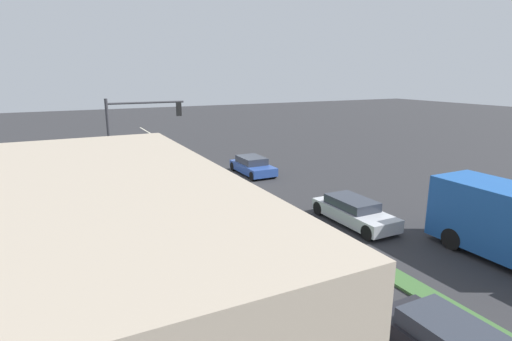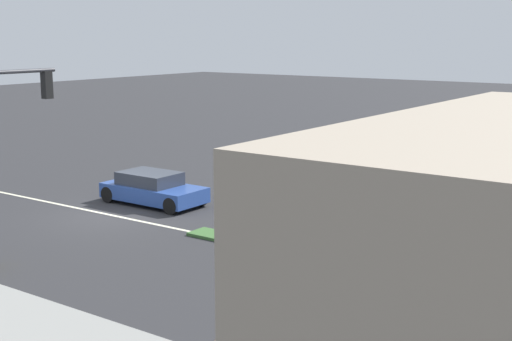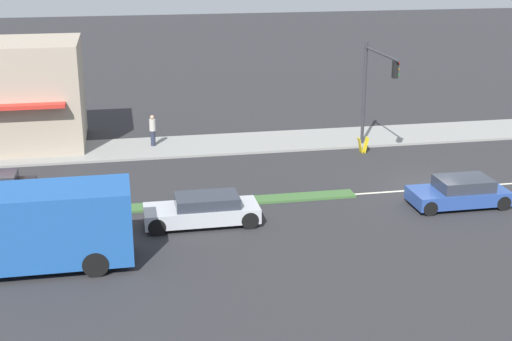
# 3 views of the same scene
# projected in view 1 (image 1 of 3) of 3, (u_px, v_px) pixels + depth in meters

# --- Properties ---
(ground_plane) EXTENTS (160.00, 160.00, 0.00)m
(ground_plane) POSITION_uv_depth(u_px,v_px,m) (445.00, 308.00, 12.42)
(ground_plane) COLOR #2B2B2D
(lane_marking_center) EXTENTS (0.16, 60.00, 0.01)m
(lane_marking_center) POSITION_uv_depth(u_px,v_px,m) (225.00, 177.00, 28.04)
(lane_marking_center) COLOR beige
(lane_marking_center) RESTS_ON ground
(traffic_signal_main) EXTENTS (4.59, 0.34, 5.60)m
(traffic_signal_main) POSITION_uv_depth(u_px,v_px,m) (134.00, 129.00, 23.57)
(traffic_signal_main) COLOR #333338
(traffic_signal_main) RESTS_ON sidewalk_right
(pedestrian) EXTENTS (0.34, 0.34, 1.71)m
(pedestrian) POSITION_uv_depth(u_px,v_px,m) (106.00, 265.00, 12.99)
(pedestrian) COLOR #282D42
(pedestrian) RESTS_ON sidewalk_right
(warning_aframe_sign) EXTENTS (0.45, 0.53, 0.84)m
(warning_aframe_sign) POSITION_uv_depth(u_px,v_px,m) (139.00, 187.00, 24.00)
(warning_aframe_sign) COLOR yellow
(warning_aframe_sign) RESTS_ON ground
(coupe_blue) EXTENTS (1.89, 4.13, 1.24)m
(coupe_blue) POSITION_uv_depth(u_px,v_px,m) (252.00, 166.00, 28.87)
(coupe_blue) COLOR #284793
(coupe_blue) RESTS_ON ground
(sedan_silver) EXTENTS (1.78, 4.57, 1.23)m
(sedan_silver) POSITION_uv_depth(u_px,v_px,m) (354.00, 212.00, 19.27)
(sedan_silver) COLOR #B7BABF
(sedan_silver) RESTS_ON ground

